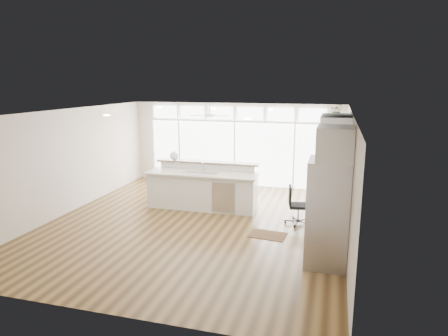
# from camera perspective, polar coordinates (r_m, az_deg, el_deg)

# --- Properties ---
(floor) EXTENTS (7.00, 8.00, 0.02)m
(floor) POSITION_cam_1_polar(r_m,az_deg,el_deg) (9.82, -4.17, -7.98)
(floor) COLOR #493016
(floor) RESTS_ON ground
(ceiling) EXTENTS (7.00, 8.00, 0.02)m
(ceiling) POSITION_cam_1_polar(r_m,az_deg,el_deg) (9.24, -4.43, 8.00)
(ceiling) COLOR silver
(ceiling) RESTS_ON wall_back
(wall_back) EXTENTS (7.00, 0.04, 2.70)m
(wall_back) POSITION_cam_1_polar(r_m,az_deg,el_deg) (13.20, 1.63, 3.39)
(wall_back) COLOR beige
(wall_back) RESTS_ON floor
(wall_front) EXTENTS (7.00, 0.04, 2.70)m
(wall_front) POSITION_cam_1_polar(r_m,az_deg,el_deg) (5.98, -17.58, -8.15)
(wall_front) COLOR beige
(wall_front) RESTS_ON floor
(wall_left) EXTENTS (0.04, 8.00, 2.70)m
(wall_left) POSITION_cam_1_polar(r_m,az_deg,el_deg) (11.11, -21.53, 0.86)
(wall_left) COLOR beige
(wall_left) RESTS_ON floor
(wall_right) EXTENTS (0.04, 8.00, 2.70)m
(wall_right) POSITION_cam_1_polar(r_m,az_deg,el_deg) (8.89, 17.42, -1.50)
(wall_right) COLOR beige
(wall_right) RESTS_ON floor
(glass_wall) EXTENTS (5.80, 0.06, 2.08)m
(glass_wall) POSITION_cam_1_polar(r_m,az_deg,el_deg) (13.19, 1.56, 2.07)
(glass_wall) COLOR white
(glass_wall) RESTS_ON wall_back
(transom_row) EXTENTS (5.90, 0.06, 0.40)m
(transom_row) POSITION_cam_1_polar(r_m,az_deg,el_deg) (13.02, 1.59, 7.84)
(transom_row) COLOR white
(transom_row) RESTS_ON wall_back
(desk_window) EXTENTS (0.04, 0.85, 0.85)m
(desk_window) POSITION_cam_1_polar(r_m,az_deg,el_deg) (9.14, 17.21, 0.16)
(desk_window) COLOR silver
(desk_window) RESTS_ON wall_right
(ceiling_fan) EXTENTS (1.16, 1.16, 0.32)m
(ceiling_fan) POSITION_cam_1_polar(r_m,az_deg,el_deg) (12.06, -2.07, 7.96)
(ceiling_fan) COLOR white
(ceiling_fan) RESTS_ON ceiling
(recessed_lights) EXTENTS (3.40, 3.00, 0.02)m
(recessed_lights) POSITION_cam_1_polar(r_m,az_deg,el_deg) (9.43, -4.01, 7.97)
(recessed_lights) COLOR white
(recessed_lights) RESTS_ON ceiling
(oven_cabinet) EXTENTS (0.64, 1.20, 2.50)m
(oven_cabinet) POSITION_cam_1_polar(r_m,az_deg,el_deg) (10.67, 15.39, 0.29)
(oven_cabinet) COLOR white
(oven_cabinet) RESTS_ON floor
(desk_nook) EXTENTS (0.72, 1.30, 0.76)m
(desk_nook) POSITION_cam_1_polar(r_m,az_deg,el_deg) (9.44, 14.75, -6.68)
(desk_nook) COLOR white
(desk_nook) RESTS_ON floor
(upper_cabinets) EXTENTS (0.64, 1.30, 0.64)m
(upper_cabinets) POSITION_cam_1_polar(r_m,az_deg,el_deg) (9.01, 15.68, 5.25)
(upper_cabinets) COLOR white
(upper_cabinets) RESTS_ON wall_right
(refrigerator) EXTENTS (0.76, 0.90, 2.00)m
(refrigerator) POSITION_cam_1_polar(r_m,az_deg,el_deg) (7.68, 14.58, -6.19)
(refrigerator) COLOR #B8B8BD
(refrigerator) RESTS_ON floor
(fridge_cabinet) EXTENTS (0.64, 0.90, 0.60)m
(fridge_cabinet) POSITION_cam_1_polar(r_m,az_deg,el_deg) (7.38, 15.58, 3.41)
(fridge_cabinet) COLOR white
(fridge_cabinet) RESTS_ON wall_right
(framed_photos) EXTENTS (0.06, 0.22, 0.80)m
(framed_photos) POSITION_cam_1_polar(r_m,az_deg,el_deg) (9.78, 17.08, 0.03)
(framed_photos) COLOR black
(framed_photos) RESTS_ON wall_right
(kitchen_island) EXTENTS (3.06, 1.20, 1.21)m
(kitchen_island) POSITION_cam_1_polar(r_m,az_deg,el_deg) (10.80, -3.09, -2.66)
(kitchen_island) COLOR white
(kitchen_island) RESTS_ON floor
(rug) EXTENTS (0.85, 0.66, 0.01)m
(rug) POSITION_cam_1_polar(r_m,az_deg,el_deg) (9.14, 6.29, -9.48)
(rug) COLOR #362011
(rug) RESTS_ON floor
(office_chair) EXTENTS (0.55, 0.52, 0.93)m
(office_chair) POSITION_cam_1_polar(r_m,az_deg,el_deg) (9.79, 10.60, -5.27)
(office_chair) COLOR black
(office_chair) RESTS_ON floor
(fishbowl) EXTENTS (0.29, 0.29, 0.25)m
(fishbowl) POSITION_cam_1_polar(r_m,az_deg,el_deg) (11.32, -7.11, 1.75)
(fishbowl) COLOR white
(fishbowl) RESTS_ON kitchen_island
(monitor) EXTENTS (0.09, 0.43, 0.36)m
(monitor) POSITION_cam_1_polar(r_m,az_deg,el_deg) (9.28, 14.44, -3.38)
(monitor) COLOR black
(monitor) RESTS_ON desk_nook
(keyboard) EXTENTS (0.16, 0.30, 0.01)m
(keyboard) POSITION_cam_1_polar(r_m,az_deg,el_deg) (9.33, 13.34, -4.34)
(keyboard) COLOR silver
(keyboard) RESTS_ON desk_nook
(potted_plant) EXTENTS (0.33, 0.36, 0.26)m
(potted_plant) POSITION_cam_1_polar(r_m,az_deg,el_deg) (10.48, 15.82, 7.70)
(potted_plant) COLOR #225023
(potted_plant) RESTS_ON oven_cabinet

